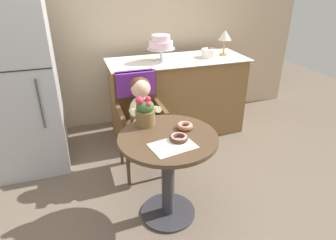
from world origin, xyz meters
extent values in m
plane|color=#6B5B4C|center=(0.00, 0.00, 0.00)|extent=(8.00, 8.00, 0.00)
cube|color=#C1AD8E|center=(0.00, 1.85, 1.35)|extent=(4.80, 0.10, 2.70)
cylinder|color=#4C3826|center=(0.00, 0.00, 0.70)|extent=(0.72, 0.72, 0.03)
cylinder|color=#333338|center=(0.00, 0.00, 0.34)|extent=(0.10, 0.10, 0.69)
cylinder|color=#333338|center=(0.00, 0.00, 0.01)|extent=(0.44, 0.44, 0.02)
cube|color=brown|center=(-0.04, 0.65, 0.47)|extent=(0.42, 0.42, 0.04)
cube|color=brown|center=(-0.04, 0.84, 0.72)|extent=(0.40, 0.04, 0.46)
cube|color=brown|center=(-0.23, 0.65, 0.58)|extent=(0.04, 0.38, 0.18)
cube|color=brown|center=(0.15, 0.65, 0.58)|extent=(0.04, 0.38, 0.18)
cube|color=#6B2893|center=(-0.04, 0.84, 0.84)|extent=(0.36, 0.11, 0.22)
cylinder|color=brown|center=(-0.22, 0.47, 0.23)|extent=(0.03, 0.03, 0.45)
cylinder|color=brown|center=(0.14, 0.47, 0.23)|extent=(0.03, 0.03, 0.45)
cylinder|color=brown|center=(-0.22, 0.83, 0.23)|extent=(0.03, 0.03, 0.45)
cylinder|color=brown|center=(0.14, 0.83, 0.23)|extent=(0.03, 0.03, 0.45)
ellipsoid|color=beige|center=(-0.04, 0.63, 0.64)|extent=(0.22, 0.16, 0.30)
sphere|color=#E0B293|center=(-0.04, 0.62, 0.87)|extent=(0.17, 0.17, 0.17)
ellipsoid|color=#4C2D19|center=(-0.04, 0.64, 0.89)|extent=(0.17, 0.17, 0.14)
cylinder|color=beige|center=(-0.14, 0.54, 0.69)|extent=(0.08, 0.23, 0.13)
sphere|color=#E0B293|center=(-0.13, 0.46, 0.62)|extent=(0.06, 0.06, 0.06)
cylinder|color=beige|center=(0.05, 0.54, 0.69)|extent=(0.08, 0.23, 0.13)
sphere|color=#E0B293|center=(0.04, 0.46, 0.62)|extent=(0.06, 0.06, 0.06)
cylinder|color=#3F4760|center=(-0.10, 0.55, 0.53)|extent=(0.09, 0.22, 0.09)
cylinder|color=#3F4760|center=(-0.10, 0.44, 0.36)|extent=(0.08, 0.08, 0.26)
cylinder|color=#3F4760|center=(0.01, 0.55, 0.53)|extent=(0.09, 0.22, 0.09)
cylinder|color=#3F4760|center=(0.01, 0.44, 0.36)|extent=(0.08, 0.08, 0.26)
cube|color=white|center=(-0.01, -0.14, 0.72)|extent=(0.33, 0.26, 0.00)
torus|color=#936033|center=(0.16, 0.07, 0.74)|extent=(0.12, 0.12, 0.04)
torus|color=pink|center=(0.16, 0.07, 0.75)|extent=(0.11, 0.11, 0.02)
torus|color=#4C2D19|center=(0.05, -0.08, 0.74)|extent=(0.13, 0.13, 0.04)
torus|color=pink|center=(0.05, -0.08, 0.75)|extent=(0.12, 0.12, 0.02)
cylinder|color=brown|center=(-0.10, 0.23, 0.78)|extent=(0.15, 0.15, 0.12)
ellipsoid|color=#38662D|center=(-0.10, 0.23, 0.87)|extent=(0.14, 0.14, 0.10)
sphere|color=#D82D4C|center=(-0.08, 0.22, 0.93)|extent=(0.04, 0.04, 0.04)
sphere|color=#D82D4C|center=(-0.09, 0.27, 0.86)|extent=(0.06, 0.06, 0.06)
sphere|color=#D82D4C|center=(-0.12, 0.25, 0.91)|extent=(0.05, 0.05, 0.05)
sphere|color=#D82D4C|center=(-0.14, 0.22, 0.92)|extent=(0.06, 0.06, 0.06)
sphere|color=#D82D4C|center=(-0.12, 0.19, 0.87)|extent=(0.05, 0.05, 0.05)
sphere|color=#D82D4C|center=(-0.09, 0.19, 0.90)|extent=(0.04, 0.04, 0.04)
cube|color=olive|center=(0.55, 1.30, 0.45)|extent=(1.50, 0.56, 0.90)
cube|color=white|center=(0.55, 1.30, 0.90)|extent=(1.56, 0.62, 0.01)
cylinder|color=silver|center=(0.35, 1.30, 0.91)|extent=(0.16, 0.16, 0.01)
cylinder|color=silver|center=(0.35, 1.30, 0.97)|extent=(0.03, 0.03, 0.12)
cylinder|color=silver|center=(0.35, 1.30, 1.03)|extent=(0.30, 0.30, 0.01)
cylinder|color=silver|center=(0.35, 1.30, 1.08)|extent=(0.26, 0.25, 0.08)
cylinder|color=silver|center=(0.35, 1.30, 1.05)|extent=(0.26, 0.26, 0.01)
cylinder|color=silver|center=(0.35, 1.30, 1.14)|extent=(0.20, 0.20, 0.06)
cylinder|color=silver|center=(0.35, 1.30, 1.12)|extent=(0.20, 0.20, 0.01)
cylinder|color=white|center=(0.92, 1.28, 0.95)|extent=(0.17, 0.17, 0.09)
sphere|color=red|center=(0.92, 1.28, 1.00)|extent=(0.02, 0.02, 0.02)
cylinder|color=#B28C47|center=(1.12, 1.31, 0.91)|extent=(0.09, 0.09, 0.01)
cylinder|color=#B28C47|center=(1.12, 1.31, 0.99)|extent=(0.02, 0.02, 0.16)
cone|color=silver|center=(1.12, 1.31, 1.13)|extent=(0.15, 0.15, 0.11)
cube|color=#B7BABF|center=(-1.05, 1.10, 0.85)|extent=(0.64, 0.60, 1.70)
cube|color=black|center=(-1.05, 0.80, 1.06)|extent=(0.63, 0.01, 0.01)
cylinder|color=#3F3F44|center=(-0.87, 0.79, 0.77)|extent=(0.02, 0.02, 0.45)
camera|label=1|loc=(-0.58, -1.74, 1.76)|focal=31.66mm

